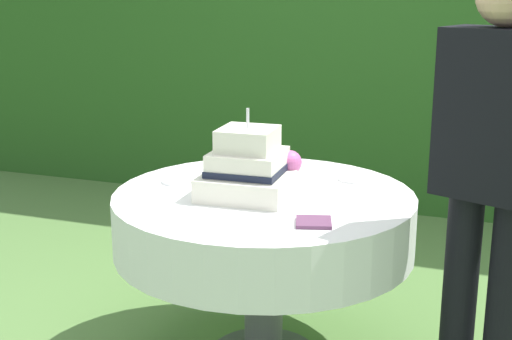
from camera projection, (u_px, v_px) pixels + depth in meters
cake_table at (264, 223)px, 2.86m from camera, size 1.20×1.20×0.72m
wedding_cake at (250, 169)px, 2.77m from camera, size 0.35×0.36×0.35m
serving_plate_near at (353, 179)px, 3.01m from camera, size 0.12×0.12×0.01m
serving_plate_far at (177, 181)px, 2.97m from camera, size 0.13×0.13×0.01m
napkin_stack at (314, 222)px, 2.47m from camera, size 0.15×0.15×0.01m
standing_person at (493, 174)px, 2.33m from camera, size 0.41×0.31×1.60m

